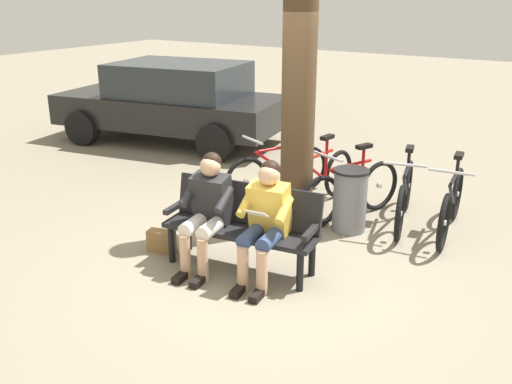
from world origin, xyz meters
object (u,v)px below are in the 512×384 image
at_px(person_companion, 207,206).
at_px(bicycle_silver, 404,196).
at_px(bicycle_blue, 318,181).
at_px(parked_car, 174,100).
at_px(bicycle_black, 351,191).
at_px(handbag, 161,241).
at_px(litter_bin, 350,200).
at_px(bench, 243,220).
at_px(bicycle_orange, 451,205).
at_px(person_reading, 265,217).
at_px(bicycle_red, 278,173).
at_px(tree_trunk, 299,78).

xyz_separation_m(person_companion, bicycle_silver, (-1.32, -2.18, -0.30)).
height_order(bicycle_blue, parked_car, parked_car).
xyz_separation_m(person_companion, bicycle_black, (-0.70, -1.99, -0.30)).
bearing_deg(bicycle_silver, handbag, -55.66).
distance_m(handbag, bicycle_black, 2.42).
bearing_deg(handbag, litter_bin, -132.03).
relative_size(bicycle_black, parked_car, 0.36).
distance_m(bench, bicycle_orange, 2.54).
bearing_deg(parked_car, bicycle_blue, 147.03).
distance_m(person_reading, parked_car, 5.63).
bearing_deg(parked_car, bench, 127.97).
bearing_deg(person_reading, litter_bin, -105.61).
relative_size(person_companion, bicycle_silver, 0.73).
relative_size(bicycle_silver, bicycle_red, 1.06).
height_order(person_reading, bicycle_orange, person_reading).
xyz_separation_m(person_reading, tree_trunk, (0.42, -1.39, 1.12)).
distance_m(litter_bin, bicycle_black, 0.37).
bearing_deg(person_companion, bicycle_black, -117.46).
distance_m(litter_bin, bicycle_blue, 0.83).
bearing_deg(litter_bin, bicycle_blue, -36.25).
bearing_deg(bicycle_orange, handbag, -55.66).
distance_m(bench, parked_car, 5.31).
xyz_separation_m(bicycle_silver, bicycle_blue, (1.15, 0.05, 0.00)).
height_order(person_reading, parked_car, parked_car).
height_order(bicycle_red, parked_car, parked_car).
bearing_deg(bicycle_silver, bicycle_orange, 77.66).
bearing_deg(person_companion, bicycle_blue, -102.60).
distance_m(person_reading, bicycle_silver, 2.22).
bearing_deg(parked_car, tree_trunk, 139.40).
distance_m(handbag, bicycle_silver, 2.96).
bearing_deg(bench, bicycle_silver, -125.40).
xyz_separation_m(person_reading, bicycle_orange, (-1.24, -2.11, -0.31)).
relative_size(person_companion, bicycle_black, 0.76).
distance_m(bicycle_black, bicycle_blue, 0.55).
height_order(handbag, bicycle_black, bicycle_black).
xyz_separation_m(person_reading, person_companion, (0.63, 0.09, -0.00)).
relative_size(bicycle_orange, bicycle_black, 1.06).
distance_m(bench, handbag, 1.04).
relative_size(bench, litter_bin, 2.17).
bearing_deg(bicycle_black, bicycle_red, -75.80).
bearing_deg(bench, bicycle_black, -110.84).
bearing_deg(bench, bicycle_orange, -136.46).
distance_m(person_companion, handbag, 0.85).
xyz_separation_m(person_reading, parked_car, (4.29, -3.65, 0.11)).
relative_size(person_companion, parked_car, 0.27).
bearing_deg(handbag, bicycle_blue, -110.93).
height_order(bicycle_silver, bicycle_red, same).
distance_m(person_reading, bicycle_orange, 2.46).
xyz_separation_m(bench, bicycle_blue, (0.13, -1.93, -0.15)).
height_order(bicycle_orange, parked_car, parked_car).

